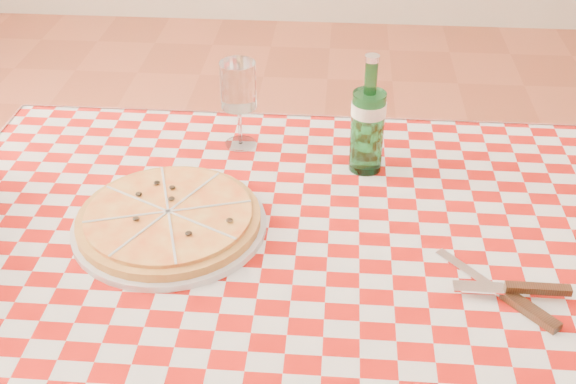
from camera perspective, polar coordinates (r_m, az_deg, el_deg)
name	(u,v)px	position (r m, az deg, el deg)	size (l,w,h in m)	color
dining_table	(297,286)	(1.28, 0.69, -7.46)	(1.20, 0.80, 0.75)	brown
tablecloth	(297,244)	(1.22, 0.72, -4.12)	(1.30, 0.90, 0.01)	#990F09
pizza_plate	(169,218)	(1.25, -9.39, -2.02)	(0.33, 0.33, 0.04)	#C58441
water_bottle	(368,114)	(1.35, 6.37, 6.11)	(0.07, 0.07, 0.23)	#175E27
wine_glass	(239,105)	(1.44, -3.89, 6.86)	(0.07, 0.07, 0.18)	silver
cutlery	(504,290)	(1.15, 16.73, -7.39)	(0.25, 0.21, 0.03)	silver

